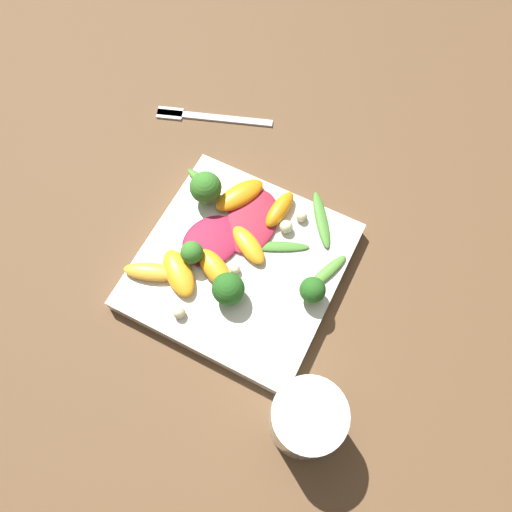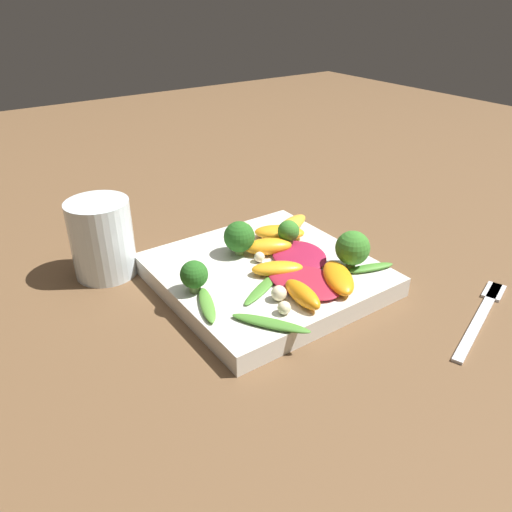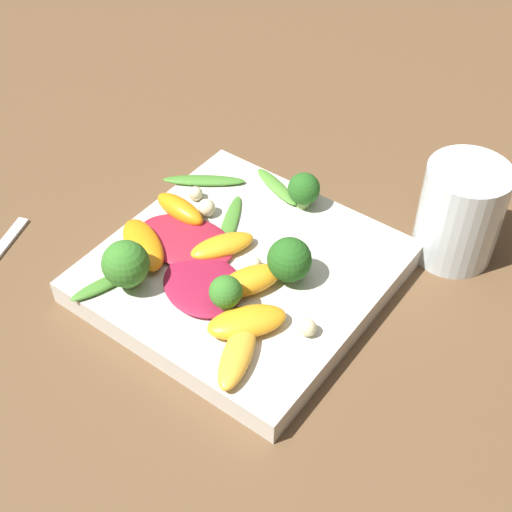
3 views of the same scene
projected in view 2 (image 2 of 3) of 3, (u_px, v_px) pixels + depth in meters
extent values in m
plane|color=brown|center=(265.00, 283.00, 0.63)|extent=(2.40, 2.40, 0.00)
cube|color=silver|center=(265.00, 274.00, 0.62)|extent=(0.25, 0.25, 0.02)
cylinder|color=silver|center=(102.00, 238.00, 0.62)|extent=(0.08, 0.08, 0.10)
cube|color=silver|center=(480.00, 318.00, 0.56)|extent=(0.07, 0.17, 0.01)
cube|color=silver|center=(494.00, 290.00, 0.60)|extent=(0.03, 0.04, 0.01)
ellipsoid|color=maroon|center=(299.00, 256.00, 0.63)|extent=(0.10, 0.09, 0.01)
ellipsoid|color=maroon|center=(304.00, 280.00, 0.58)|extent=(0.11, 0.08, 0.01)
ellipsoid|color=orange|center=(268.00, 246.00, 0.64)|extent=(0.05, 0.07, 0.02)
ellipsoid|color=orange|center=(302.00, 294.00, 0.54)|extent=(0.06, 0.03, 0.02)
ellipsoid|color=orange|center=(279.00, 233.00, 0.68)|extent=(0.07, 0.07, 0.02)
ellipsoid|color=#FCAD33|center=(291.00, 225.00, 0.70)|extent=(0.05, 0.08, 0.01)
ellipsoid|color=orange|center=(338.00, 278.00, 0.57)|extent=(0.08, 0.06, 0.02)
ellipsoid|color=orange|center=(274.00, 270.00, 0.59)|extent=(0.05, 0.07, 0.02)
cylinder|color=#7A9E51|center=(351.00, 262.00, 0.61)|extent=(0.01, 0.01, 0.02)
sphere|color=#387A28|center=(353.00, 248.00, 0.60)|extent=(0.04, 0.04, 0.04)
cylinder|color=#84AD5B|center=(193.00, 285.00, 0.56)|extent=(0.01, 0.01, 0.01)
sphere|color=#26601E|center=(192.00, 273.00, 0.56)|extent=(0.03, 0.03, 0.03)
cylinder|color=#84AD5B|center=(288.00, 242.00, 0.65)|extent=(0.01, 0.01, 0.02)
sphere|color=#387A28|center=(289.00, 231.00, 0.65)|extent=(0.03, 0.03, 0.03)
cylinder|color=#84AD5B|center=(239.00, 249.00, 0.64)|extent=(0.01, 0.01, 0.01)
sphere|color=#26601E|center=(239.00, 237.00, 0.63)|extent=(0.04, 0.04, 0.04)
ellipsoid|color=#47842D|center=(271.00, 323.00, 0.51)|extent=(0.08, 0.06, 0.01)
ellipsoid|color=#518E33|center=(207.00, 305.00, 0.53)|extent=(0.07, 0.04, 0.01)
ellipsoid|color=#47842D|center=(264.00, 287.00, 0.57)|extent=(0.05, 0.08, 0.00)
ellipsoid|color=#47842D|center=(370.00, 268.00, 0.60)|extent=(0.03, 0.06, 0.01)
sphere|color=beige|center=(246.00, 227.00, 0.69)|extent=(0.01, 0.01, 0.01)
sphere|color=beige|center=(258.00, 258.00, 0.62)|extent=(0.01, 0.01, 0.01)
sphere|color=beige|center=(284.00, 308.00, 0.52)|extent=(0.01, 0.01, 0.01)
sphere|color=beige|center=(279.00, 293.00, 0.55)|extent=(0.02, 0.02, 0.02)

